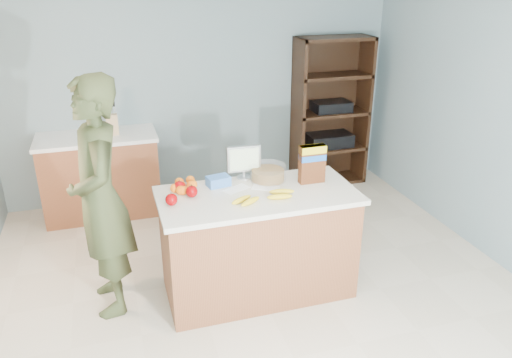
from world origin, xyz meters
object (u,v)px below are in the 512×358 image
object	(u,v)px
shelving_unit	(329,114)
cereal_box	(312,161)
counter_peninsula	(258,247)
person	(100,199)
tv	(244,160)

from	to	relation	value
shelving_unit	cereal_box	size ratio (longest dim) A/B	5.68
counter_peninsula	person	distance (m)	1.30
tv	cereal_box	bearing A→B (deg)	-26.18
shelving_unit	person	xyz separation A→B (m)	(-2.73, -1.87, 0.07)
counter_peninsula	tv	xyz separation A→B (m)	(-0.02, 0.33, 0.64)
person	cereal_box	distance (m)	1.67
person	tv	bearing A→B (deg)	91.11
shelving_unit	tv	bearing A→B (deg)	-132.38
counter_peninsula	person	bearing A→B (deg)	171.60
counter_peninsula	tv	size ratio (longest dim) A/B	5.53
person	cereal_box	world-z (taller)	person
counter_peninsula	shelving_unit	xyz separation A→B (m)	(1.55, 2.05, 0.45)
cereal_box	counter_peninsula	bearing A→B (deg)	-170.61
shelving_unit	tv	size ratio (longest dim) A/B	6.38
tv	cereal_box	world-z (taller)	cereal_box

